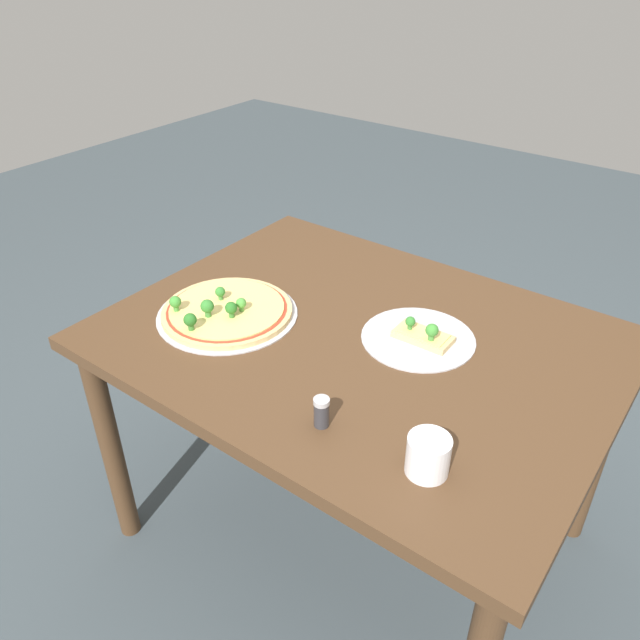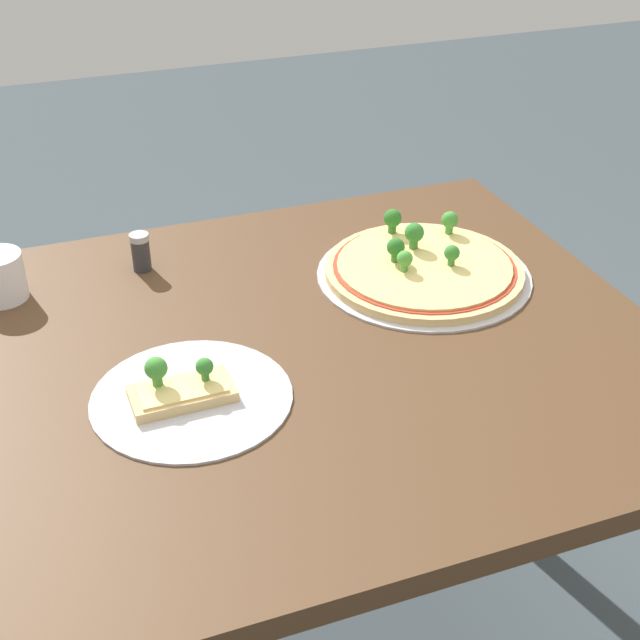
# 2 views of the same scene
# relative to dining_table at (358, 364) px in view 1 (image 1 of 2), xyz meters

# --- Properties ---
(ground_plane) EXTENTS (8.00, 8.00, 0.00)m
(ground_plane) POSITION_rel_dining_table_xyz_m (0.00, 0.00, -0.66)
(ground_plane) COLOR #3D474C
(dining_table) EXTENTS (1.24, 0.95, 0.75)m
(dining_table) POSITION_rel_dining_table_xyz_m (0.00, 0.00, 0.00)
(dining_table) COLOR #4C331E
(dining_table) RESTS_ON ground_plane
(pizza_tray_whole) EXTENTS (0.37, 0.37, 0.07)m
(pizza_tray_whole) POSITION_rel_dining_table_xyz_m (0.33, 0.13, 0.10)
(pizza_tray_whole) COLOR #B7B7BC
(pizza_tray_whole) RESTS_ON dining_table
(pizza_tray_slice) EXTENTS (0.29, 0.29, 0.07)m
(pizza_tray_slice) POSITION_rel_dining_table_xyz_m (-0.13, -0.07, 0.10)
(pizza_tray_slice) COLOR #B7B7BC
(pizza_tray_slice) RESTS_ON dining_table
(drinking_cup) EXTENTS (0.08, 0.08, 0.08)m
(drinking_cup) POSITION_rel_dining_table_xyz_m (-0.36, 0.31, 0.13)
(drinking_cup) COLOR white
(drinking_cup) RESTS_ON dining_table
(condiment_shaker) EXTENTS (0.03, 0.03, 0.07)m
(condiment_shaker) POSITION_rel_dining_table_xyz_m (-0.12, 0.32, 0.13)
(condiment_shaker) COLOR #333338
(condiment_shaker) RESTS_ON dining_table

